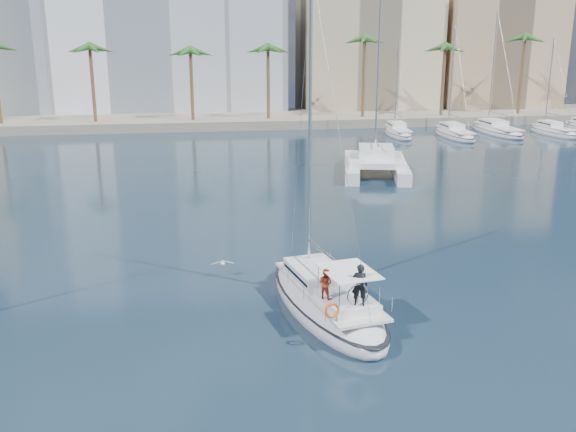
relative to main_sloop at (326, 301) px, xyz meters
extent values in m
plane|color=black|center=(-0.39, 2.89, -0.50)|extent=(160.00, 160.00, 0.00)
cube|color=gray|center=(-0.39, 63.89, 0.10)|extent=(120.00, 14.00, 1.20)
cube|color=white|center=(-12.39, 75.89, 13.50)|extent=(42.00, 16.00, 28.00)
cube|color=beige|center=(21.61, 72.89, 9.50)|extent=(20.00, 14.00, 20.00)
cube|color=tan|center=(41.61, 70.89, 8.50)|extent=(18.00, 12.00, 18.00)
cylinder|color=brown|center=(-0.39, 59.89, 4.75)|extent=(0.44, 0.44, 10.50)
sphere|color=#29561F|center=(-0.39, 59.89, 10.00)|extent=(3.60, 3.60, 3.60)
cylinder|color=brown|center=(33.61, 59.89, 4.75)|extent=(0.44, 0.44, 10.50)
sphere|color=#29561F|center=(33.61, 59.89, 10.00)|extent=(3.60, 3.60, 3.60)
ellipsoid|color=silver|center=(0.00, 0.02, -0.19)|extent=(5.19, 10.83, 2.16)
ellipsoid|color=black|center=(0.00, 0.02, 0.12)|extent=(5.24, 10.93, 0.18)
cube|color=silver|center=(0.04, -0.18, 0.63)|extent=(3.77, 8.10, 0.12)
cube|color=white|center=(-0.19, 1.00, 0.99)|extent=(2.82, 3.75, 0.60)
cube|color=black|center=(-0.19, 1.00, 1.01)|extent=(2.77, 3.36, 0.14)
cylinder|color=#B7BABF|center=(-0.41, 2.17, 7.50)|extent=(0.15, 0.15, 13.62)
cylinder|color=#B7BABF|center=(-0.02, 0.11, 2.19)|extent=(0.89, 4.14, 0.11)
cube|color=white|center=(0.41, -2.14, 0.87)|extent=(2.42, 2.92, 0.36)
cube|color=white|center=(0.43, -2.24, 2.24)|extent=(2.42, 2.92, 0.04)
torus|color=silver|center=(0.60, -3.12, 1.54)|extent=(0.95, 0.23, 0.96)
torus|color=#DC4F0B|center=(-0.57, -3.76, 1.24)|extent=(0.66, 0.31, 0.64)
imported|color=black|center=(0.69, -3.03, 1.93)|extent=(0.72, 0.55, 1.76)
imported|color=#A02E18|center=(-0.51, -2.10, 1.70)|extent=(0.79, 0.78, 1.29)
cube|color=silver|center=(8.52, 29.23, 0.05)|extent=(3.70, 10.90, 1.10)
cube|color=silver|center=(12.67, 28.24, 0.05)|extent=(3.70, 10.90, 1.10)
cube|color=white|center=(10.47, 28.21, 0.80)|extent=(6.12, 6.97, 0.50)
cube|color=white|center=(10.59, 28.74, 1.50)|extent=(3.68, 3.88, 1.00)
cube|color=black|center=(10.59, 28.74, 1.55)|extent=(3.60, 3.46, 0.18)
cylinder|color=#B7BABF|center=(10.97, 30.33, 8.28)|extent=(0.18, 0.18, 14.56)
ellipsoid|color=silver|center=(-4.38, 4.86, 0.30)|extent=(0.23, 0.45, 0.21)
sphere|color=silver|center=(-4.38, 5.07, 0.32)|extent=(0.12, 0.12, 0.12)
cube|color=gray|center=(-4.70, 4.86, 0.33)|extent=(0.51, 0.19, 0.12)
cube|color=gray|center=(-4.06, 4.86, 0.33)|extent=(0.51, 0.19, 0.12)
camera|label=1|loc=(-5.71, -26.12, 11.52)|focal=40.00mm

